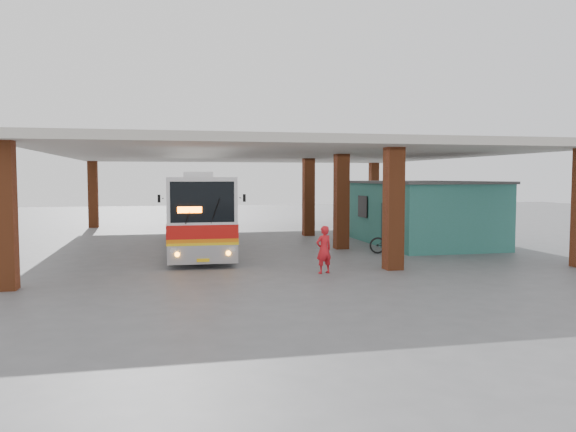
# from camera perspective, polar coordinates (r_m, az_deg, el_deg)

# --- Properties ---
(ground) EXTENTS (90.00, 90.00, 0.00)m
(ground) POSITION_cam_1_polar(r_m,az_deg,el_deg) (22.43, 0.45, -4.49)
(ground) COLOR #515154
(ground) RESTS_ON ground
(brick_columns) EXTENTS (20.10, 21.60, 4.35)m
(brick_columns) POSITION_cam_1_polar(r_m,az_deg,el_deg) (27.41, 1.02, 1.62)
(brick_columns) COLOR brown
(brick_columns) RESTS_ON ground
(canopy_roof) EXTENTS (21.00, 23.00, 0.30)m
(canopy_roof) POSITION_cam_1_polar(r_m,az_deg,el_deg) (28.68, -1.49, 6.37)
(canopy_roof) COLOR beige
(canopy_roof) RESTS_ON brick_columns
(shop_building) EXTENTS (5.20, 8.20, 3.11)m
(shop_building) POSITION_cam_1_polar(r_m,az_deg,el_deg) (28.55, 13.42, 0.37)
(shop_building) COLOR #2F7564
(shop_building) RESTS_ON ground
(coach_bus) EXTENTS (2.84, 12.16, 3.52)m
(coach_bus) POSITION_cam_1_polar(r_m,az_deg,el_deg) (26.03, -9.22, 0.51)
(coach_bus) COLOR white
(coach_bus) RESTS_ON ground
(motorcycle) EXTENTS (2.19, 1.09, 1.10)m
(motorcycle) POSITION_cam_1_polar(r_m,az_deg,el_deg) (24.68, 10.67, -2.50)
(motorcycle) COLOR black
(motorcycle) RESTS_ON ground
(pedestrian) EXTENTS (0.69, 0.56, 1.64)m
(pedestrian) POSITION_cam_1_polar(r_m,az_deg,el_deg) (19.26, 3.66, -3.43)
(pedestrian) COLOR red
(pedestrian) RESTS_ON ground
(red_chair) EXTENTS (0.54, 0.54, 0.89)m
(red_chair) POSITION_cam_1_polar(r_m,az_deg,el_deg) (31.35, 5.95, -1.35)
(red_chair) COLOR red
(red_chair) RESTS_ON ground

